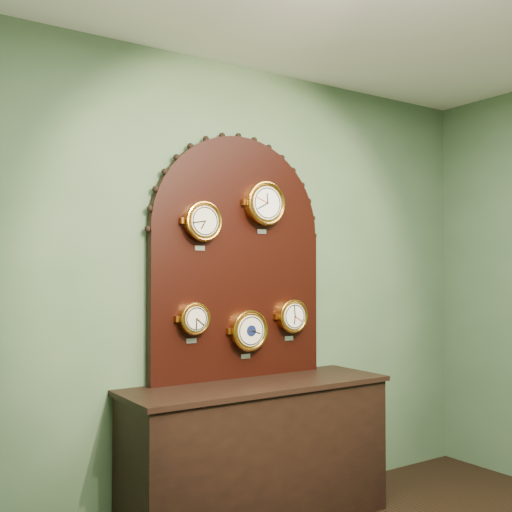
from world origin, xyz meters
TOP-DOWN VIEW (x-y plane):
  - wall_back at (0.00, 2.50)m, footprint 4.00×0.00m
  - shop_counter at (0.00, 2.23)m, footprint 1.60×0.50m
  - display_board at (0.00, 2.45)m, footprint 1.26×0.06m
  - roman_clock at (-0.29, 2.38)m, footprint 0.24×0.08m
  - arabic_clock at (0.15, 2.38)m, footprint 0.28×0.08m
  - hygrometer at (-0.35, 2.38)m, footprint 0.19×0.08m
  - barometer at (0.03, 2.38)m, footprint 0.25×0.08m
  - tide_clock at (0.37, 2.38)m, footprint 0.22×0.08m

SIDE VIEW (x-z plane):
  - shop_counter at x=0.00m, z-range 0.00..0.80m
  - barometer at x=0.03m, z-range 0.97..1.28m
  - tide_clock at x=0.37m, z-range 1.06..1.33m
  - hygrometer at x=-0.35m, z-range 1.09..1.34m
  - wall_back at x=0.00m, z-range -0.60..3.40m
  - display_board at x=0.00m, z-range 0.86..2.39m
  - roman_clock at x=-0.29m, z-range 1.64..1.93m
  - arabic_clock at x=0.15m, z-range 1.75..2.08m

